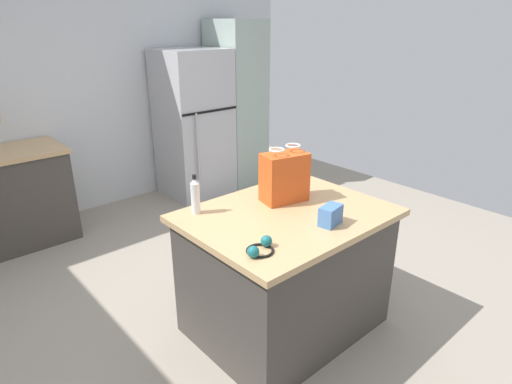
% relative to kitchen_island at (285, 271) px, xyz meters
% --- Properties ---
extents(ground, '(6.59, 6.59, 0.00)m').
position_rel_kitchen_island_xyz_m(ground, '(-0.17, 0.28, -0.44)').
color(ground, '#9E9384').
extents(back_wall, '(5.49, 0.13, 2.69)m').
position_rel_kitchen_island_xyz_m(back_wall, '(-0.19, 2.97, 0.91)').
color(back_wall, silver).
rests_on(back_wall, ground).
extents(kitchen_island, '(1.27, 0.99, 0.87)m').
position_rel_kitchen_island_xyz_m(kitchen_island, '(0.00, 0.00, 0.00)').
color(kitchen_island, '#423D38').
rests_on(kitchen_island, ground).
extents(refrigerator, '(0.75, 0.73, 1.71)m').
position_rel_kitchen_island_xyz_m(refrigerator, '(1.00, 2.55, 0.42)').
color(refrigerator, '#B7B7BC').
rests_on(refrigerator, ground).
extents(tall_cabinet, '(0.53, 0.65, 2.02)m').
position_rel_kitchen_island_xyz_m(tall_cabinet, '(1.66, 2.55, 0.57)').
color(tall_cabinet, '#9EB2A8').
rests_on(tall_cabinet, ground).
extents(shopping_bag, '(0.33, 0.24, 0.38)m').
position_rel_kitchen_island_xyz_m(shopping_bag, '(0.12, 0.16, 0.60)').
color(shopping_bag, '#DB511E').
rests_on(shopping_bag, kitchen_island).
extents(small_box, '(0.16, 0.11, 0.12)m').
position_rel_kitchen_island_xyz_m(small_box, '(0.07, -0.29, 0.49)').
color(small_box, '#4775B7').
rests_on(small_box, kitchen_island).
extents(bottle, '(0.06, 0.06, 0.26)m').
position_rel_kitchen_island_xyz_m(bottle, '(-0.44, 0.38, 0.55)').
color(bottle, white).
rests_on(bottle, kitchen_island).
extents(ear_defenders, '(0.19, 0.19, 0.06)m').
position_rel_kitchen_island_xyz_m(ear_defenders, '(-0.47, -0.26, 0.46)').
color(ear_defenders, black).
rests_on(ear_defenders, kitchen_island).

